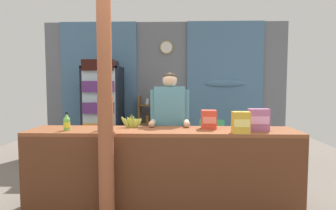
# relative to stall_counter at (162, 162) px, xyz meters

# --- Properties ---
(ground_plane) EXTENTS (7.78, 7.78, 0.00)m
(ground_plane) POSITION_rel_stall_counter_xyz_m (-0.08, 0.90, -0.58)
(ground_plane) COLOR slate
(back_wall_curtained) EXTENTS (5.01, 0.22, 2.73)m
(back_wall_curtained) POSITION_rel_stall_counter_xyz_m (-0.09, 2.74, 0.83)
(back_wall_curtained) COLOR slate
(back_wall_curtained) RESTS_ON ground
(stall_counter) EXTENTS (3.12, 0.58, 0.93)m
(stall_counter) POSITION_rel_stall_counter_xyz_m (0.00, 0.00, 0.00)
(stall_counter) COLOR brown
(stall_counter) RESTS_ON ground
(timber_post) EXTENTS (0.18, 0.16, 2.66)m
(timber_post) POSITION_rel_stall_counter_xyz_m (-0.56, -0.31, 0.70)
(timber_post) COLOR #995133
(timber_post) RESTS_ON ground
(drink_fridge) EXTENTS (0.69, 0.72, 1.90)m
(drink_fridge) POSITION_rel_stall_counter_xyz_m (-1.24, 2.14, 0.46)
(drink_fridge) COLOR black
(drink_fridge) RESTS_ON ground
(bottle_shelf_rack) EXTENTS (0.48, 0.28, 1.23)m
(bottle_shelf_rack) POSITION_rel_stall_counter_xyz_m (-0.36, 2.43, 0.06)
(bottle_shelf_rack) COLOR brown
(bottle_shelf_rack) RESTS_ON ground
(plastic_lawn_chair) EXTENTS (0.49, 0.49, 0.86)m
(plastic_lawn_chair) POSITION_rel_stall_counter_xyz_m (0.78, 1.72, -0.08)
(plastic_lawn_chair) COLOR #4CC675
(plastic_lawn_chair) RESTS_ON ground
(shopkeeper) EXTENTS (0.51, 0.42, 1.61)m
(shopkeeper) POSITION_rel_stall_counter_xyz_m (0.07, 0.54, 0.43)
(shopkeeper) COLOR #28282D
(shopkeeper) RESTS_ON ground
(soda_bottle_orange_soda) EXTENTS (0.10, 0.10, 0.32)m
(soda_bottle_orange_soda) POSITION_rel_stall_counter_xyz_m (-0.65, 0.09, 0.49)
(soda_bottle_orange_soda) COLOR orange
(soda_bottle_orange_soda) RESTS_ON stall_counter
(soda_bottle_lime_soda) EXTENTS (0.07, 0.07, 0.21)m
(soda_bottle_lime_soda) POSITION_rel_stall_counter_xyz_m (-1.09, 0.02, 0.44)
(soda_bottle_lime_soda) COLOR #75C64C
(soda_bottle_lime_soda) RESTS_ON stall_counter
(snack_box_crackers) EXTENTS (0.17, 0.16, 0.22)m
(snack_box_crackers) POSITION_rel_stall_counter_xyz_m (0.55, 0.19, 0.47)
(snack_box_crackers) COLOR #E5422D
(snack_box_crackers) RESTS_ON stall_counter
(snack_box_choco_powder) EXTENTS (0.18, 0.12, 0.23)m
(snack_box_choco_powder) POSITION_rel_stall_counter_xyz_m (0.85, -0.11, 0.47)
(snack_box_choco_powder) COLOR gold
(snack_box_choco_powder) RESTS_ON stall_counter
(snack_box_wafer) EXTENTS (0.23, 0.10, 0.25)m
(snack_box_wafer) POSITION_rel_stall_counter_xyz_m (1.10, 0.06, 0.48)
(snack_box_wafer) COLOR #B76699
(snack_box_wafer) RESTS_ON stall_counter
(banana_bunch) EXTENTS (0.27, 0.06, 0.16)m
(banana_bunch) POSITION_rel_stall_counter_xyz_m (-0.38, 0.25, 0.42)
(banana_bunch) COLOR #B7C647
(banana_bunch) RESTS_ON stall_counter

